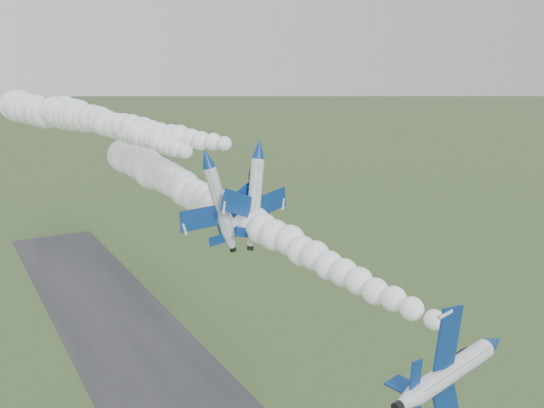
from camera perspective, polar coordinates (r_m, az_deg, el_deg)
The scene contains 6 objects.
jet_lead at distance 51.57m, azimuth 20.24°, elevation -12.18°, with size 3.74×12.93×10.65m.
smoke_trail_jet_lead at distance 76.49m, azimuth -4.14°, elevation -0.60°, with size 5.53×70.38×5.53m, color white, non-canonical shape.
jet_pair_left at distance 68.53m, azimuth -6.14°, elevation 4.36°, with size 10.64×13.18×4.08m.
smoke_trail_jet_pair_left at distance 97.15m, azimuth -14.77°, elevation 7.16°, with size 4.54×55.58×4.54m, color white, non-canonical shape.
jet_pair_right at distance 70.51m, azimuth -1.18°, elevation 5.25°, with size 11.03×12.86×3.41m.
smoke_trail_jet_pair_right at distance 98.43m, azimuth -16.17°, elevation 7.51°, with size 5.81×64.91×5.81m, color white, non-canonical shape.
Camera 1 is at (-30.20, -38.66, 54.71)m, focal length 40.00 mm.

